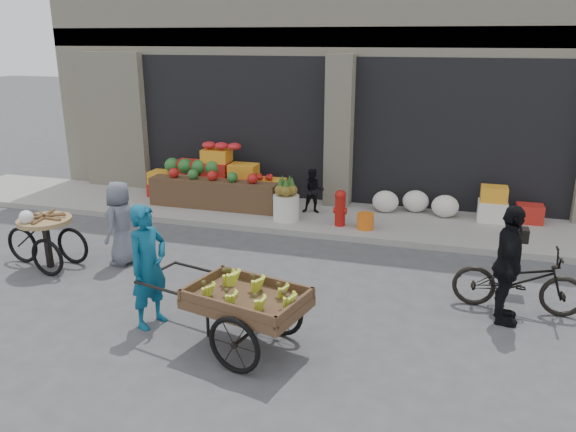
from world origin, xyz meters
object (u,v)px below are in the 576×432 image
(vendor_grey, at_px, (121,223))
(fire_hydrant, at_px, (340,206))
(seated_person, at_px, (313,191))
(vendor_woman, at_px, (148,266))
(tricycle_cart, at_px, (46,234))
(bicycle, at_px, (518,280))
(banana_cart, at_px, (243,295))
(pineapple_bin, at_px, (286,208))
(cyclist, at_px, (508,265))
(orange_bucket, at_px, (365,221))

(vendor_grey, bearing_deg, fire_hydrant, 129.79)
(seated_person, height_order, vendor_woman, vendor_woman)
(seated_person, distance_m, vendor_grey, 4.06)
(fire_hydrant, relative_size, tricycle_cart, 0.49)
(vendor_grey, height_order, bicycle, vendor_grey)
(fire_hydrant, xyz_separation_m, bicycle, (2.99, -2.55, -0.05))
(banana_cart, height_order, tricycle_cart, banana_cart)
(vendor_woman, bearing_deg, banana_cart, -83.54)
(bicycle, bearing_deg, tricycle_cart, 95.44)
(banana_cart, xyz_separation_m, vendor_grey, (-2.88, 1.95, -0.00))
(pineapple_bin, height_order, tricycle_cart, tricycle_cart)
(pineapple_bin, relative_size, fire_hydrant, 0.73)
(vendor_woman, distance_m, cyclist, 4.61)
(tricycle_cart, distance_m, cyclist, 6.99)
(orange_bucket, bearing_deg, vendor_grey, -144.79)
(pineapple_bin, bearing_deg, fire_hydrant, -2.60)
(cyclist, bearing_deg, seated_person, 45.09)
(vendor_grey, xyz_separation_m, bicycle, (6.11, 0.06, -0.25))
(orange_bucket, xyz_separation_m, vendor_grey, (-3.62, -2.56, 0.43))
(orange_bucket, bearing_deg, banana_cart, -99.29)
(pineapple_bin, distance_m, banana_cart, 4.70)
(orange_bucket, bearing_deg, cyclist, -51.73)
(vendor_grey, bearing_deg, banana_cart, 55.85)
(fire_hydrant, relative_size, banana_cart, 0.29)
(tricycle_cart, bearing_deg, bicycle, 9.66)
(seated_person, bearing_deg, cyclist, -55.91)
(fire_hydrant, distance_m, cyclist, 4.07)
(vendor_grey, relative_size, cyclist, 0.87)
(bicycle, bearing_deg, seated_person, 50.05)
(fire_hydrant, height_order, seated_person, seated_person)
(orange_bucket, height_order, seated_person, seated_person)
(orange_bucket, relative_size, tricycle_cart, 0.22)
(seated_person, distance_m, vendor_woman, 5.07)
(vendor_grey, distance_m, bicycle, 6.11)
(fire_hydrant, xyz_separation_m, seated_person, (-0.70, 0.65, 0.08))
(fire_hydrant, distance_m, seated_person, 0.96)
(vendor_woman, xyz_separation_m, bicycle, (4.60, 1.78, -0.37))
(orange_bucket, height_order, banana_cart, banana_cart)
(banana_cart, height_order, bicycle, banana_cart)
(orange_bucket, height_order, tricycle_cart, tricycle_cart)
(tricycle_cart, relative_size, vendor_grey, 1.03)
(bicycle, bearing_deg, orange_bucket, 45.85)
(fire_hydrant, height_order, bicycle, bicycle)
(seated_person, relative_size, vendor_woman, 0.57)
(cyclist, bearing_deg, vendor_grey, 87.66)
(pineapple_bin, distance_m, vendor_grey, 3.35)
(fire_hydrant, xyz_separation_m, vendor_grey, (-3.12, -2.61, 0.20))
(pineapple_bin, distance_m, cyclist, 4.93)
(fire_hydrant, bearing_deg, orange_bucket, -5.71)
(cyclist, bearing_deg, vendor_woman, 108.43)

